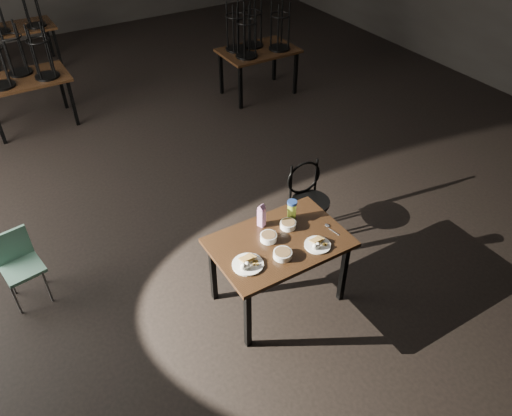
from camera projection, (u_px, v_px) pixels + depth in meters
main_table at (279, 247)px, 4.46m from camera, size 1.20×0.80×0.75m
plate_left at (248, 263)px, 4.16m from camera, size 0.27×0.27×0.09m
plate_right at (318, 244)px, 4.35m from camera, size 0.23×0.23×0.08m
bowl_near at (268, 237)px, 4.41m from camera, size 0.15×0.15×0.06m
bowl_far at (288, 224)px, 4.54m from camera, size 0.15×0.15×0.06m
bowl_big at (283, 254)px, 4.24m from camera, size 0.16×0.16×0.06m
juice_carton at (262, 216)px, 4.51m from camera, size 0.07×0.07×0.23m
water_bottle at (292, 210)px, 4.59m from camera, size 0.12×0.12×0.20m
spoon at (328, 226)px, 4.56m from camera, size 0.05×0.19×0.01m
bentwood_chair at (308, 195)px, 5.33m from camera, size 0.42×0.41×0.87m
school_chair at (19, 261)px, 4.64m from camera, size 0.39×0.39×0.74m
bg_table_left at (23, 76)px, 7.06m from camera, size 1.20×0.80×1.48m
bg_table_right at (257, 47)px, 7.88m from camera, size 1.20×0.80×1.48m
bg_table_far at (17, 27)px, 8.72m from camera, size 1.20×0.80×1.48m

